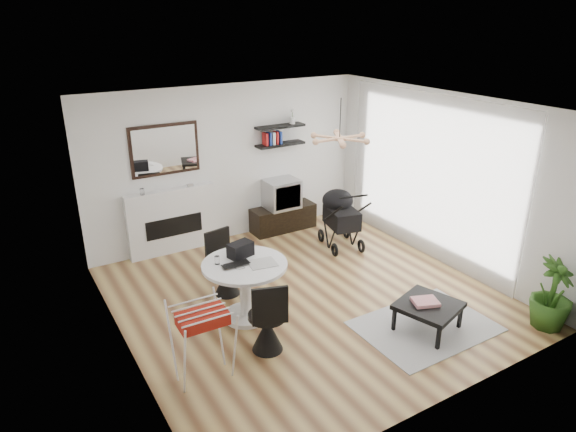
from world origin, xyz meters
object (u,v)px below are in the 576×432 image
dining_table (245,282)px  stroller (340,220)px  crt_tv (281,193)px  fireplace (172,213)px  coffee_table (429,307)px  potted_plant (552,294)px  tv_console (283,218)px  drying_rack (203,342)px

dining_table → stroller: bearing=26.7°
crt_tv → stroller: stroller is taller
fireplace → coffee_table: bearing=-63.1°
crt_tv → stroller: size_ratio=0.55×
coffee_table → potted_plant: bearing=-28.4°
fireplace → potted_plant: 5.72m
dining_table → potted_plant: size_ratio=1.17×
coffee_table → tv_console: bearing=88.7°
tv_console → coffee_table: 3.74m
crt_tv → potted_plant: bearing=-73.4°
dining_table → potted_plant: potted_plant is taller
fireplace → stroller: fireplace is taller
crt_tv → potted_plant: 4.69m
drying_rack → dining_table: bearing=43.7°
fireplace → coffee_table: size_ratio=2.45×
fireplace → potted_plant: (3.35, -4.63, -0.22)m
fireplace → coffee_table: fireplace is taller
crt_tv → potted_plant: crt_tv is taller
crt_tv → dining_table: 2.99m
tv_console → stroller: 1.22m
coffee_table → potted_plant: potted_plant is taller
fireplace → tv_console: (2.05, -0.15, -0.46)m
fireplace → crt_tv: bearing=-4.2°
stroller → potted_plant: (0.81, -3.40, 0.00)m
stroller → potted_plant: bearing=-63.6°
coffee_table → drying_rack: bearing=168.3°
stroller → dining_table: bearing=-140.2°
crt_tv → drying_rack: crt_tv is taller
tv_console → stroller: bearing=-65.7°
tv_console → crt_tv: 0.49m
dining_table → drying_rack: bearing=-137.8°
crt_tv → drying_rack: (-2.83, -3.16, -0.24)m
coffee_table → potted_plant: (1.38, -0.75, 0.14)m
potted_plant → stroller: bearing=103.3°
stroller → potted_plant: 3.49m
crt_tv → drying_rack: 4.25m
coffee_table → fireplace: bearing=116.9°
potted_plant → coffee_table: bearing=151.6°
tv_console → potted_plant: potted_plant is taller
dining_table → tv_console: bearing=50.1°
crt_tv → potted_plant: size_ratio=0.64×
crt_tv → stroller: (0.53, -1.09, -0.25)m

